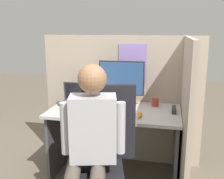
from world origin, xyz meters
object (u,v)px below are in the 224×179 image
at_px(laptop, 76,99).
at_px(person, 89,139).
at_px(carrot_toy, 139,116).
at_px(office_chair, 101,155).
at_px(paper_box, 121,102).
at_px(stapler, 174,110).
at_px(monitor, 121,81).
at_px(coffee_mug, 155,102).

bearing_deg(laptop, person, -64.50).
bearing_deg(carrot_toy, office_chair, -121.91).
bearing_deg(laptop, carrot_toy, -24.93).
distance_m(paper_box, office_chair, 0.85).
bearing_deg(stapler, office_chair, -130.16).
distance_m(paper_box, laptop, 0.50).
bearing_deg(stapler, person, -126.04).
distance_m(paper_box, person, 0.99).
height_order(office_chair, person, person).
relative_size(stapler, carrot_toy, 1.30).
xyz_separation_m(paper_box, monitor, (0.00, 0.00, 0.24)).
bearing_deg(coffee_mug, paper_box, -178.08).
xyz_separation_m(office_chair, coffee_mug, (0.38, 0.84, 0.23)).
height_order(stapler, person, person).
bearing_deg(coffee_mug, laptop, -174.54).
xyz_separation_m(paper_box, laptop, (-0.49, -0.07, 0.02)).
xyz_separation_m(stapler, carrot_toy, (-0.31, -0.26, 0.00)).
distance_m(carrot_toy, coffee_mug, 0.44).
bearing_deg(monitor, office_chair, -91.03).
bearing_deg(coffee_mug, office_chair, -114.29).
height_order(stapler, coffee_mug, coffee_mug).
distance_m(monitor, laptop, 0.54).
xyz_separation_m(monitor, office_chair, (-0.01, -0.83, -0.45)).
bearing_deg(person, laptop, 115.50).
relative_size(person, coffee_mug, 15.27).
relative_size(paper_box, office_chair, 0.26).
xyz_separation_m(carrot_toy, office_chair, (-0.26, -0.41, -0.21)).
height_order(monitor, coffee_mug, monitor).
height_order(laptop, stapler, laptop).
bearing_deg(office_chair, paper_box, 88.97).
bearing_deg(person, office_chair, 76.10).
xyz_separation_m(stapler, person, (-0.61, -0.84, -0.00)).
xyz_separation_m(laptop, coffee_mug, (0.86, 0.08, -0.00)).
bearing_deg(stapler, laptop, 175.72).
distance_m(paper_box, carrot_toy, 0.48).
bearing_deg(paper_box, office_chair, -91.03).
xyz_separation_m(laptop, carrot_toy, (0.73, -0.34, -0.02)).
xyz_separation_m(laptop, person, (0.44, -0.92, -0.02)).
height_order(carrot_toy, coffee_mug, coffee_mug).
bearing_deg(office_chair, person, -103.90).
distance_m(person, coffee_mug, 1.08).
bearing_deg(carrot_toy, monitor, 120.31).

